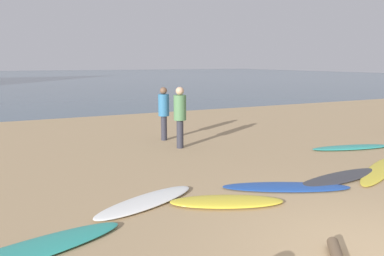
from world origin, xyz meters
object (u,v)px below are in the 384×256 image
(surfboard_0, at_px, (20,253))
(surfboard_1, at_px, (146,201))
(surfboard_5, at_px, (379,170))
(person_0, at_px, (164,109))
(surfboard_6, at_px, (351,147))
(surfboard_2, at_px, (227,201))
(surfboard_4, at_px, (340,178))
(surfboard_3, at_px, (286,187))
(person_2, at_px, (180,112))

(surfboard_0, bearing_deg, surfboard_1, 11.75)
(surfboard_5, bearing_deg, person_0, 95.09)
(surfboard_0, relative_size, surfboard_6, 1.12)
(surfboard_1, xyz_separation_m, surfboard_2, (1.24, -0.58, 0.00))
(surfboard_2, bearing_deg, person_0, 104.07)
(surfboard_2, distance_m, surfboard_4, 2.78)
(surfboard_0, distance_m, person_0, 6.95)
(surfboard_0, relative_size, person_0, 1.63)
(surfboard_1, bearing_deg, person_0, 44.06)
(surfboard_1, relative_size, surfboard_4, 0.86)
(person_0, bearing_deg, surfboard_6, -109.31)
(surfboard_1, relative_size, person_0, 1.24)
(surfboard_3, xyz_separation_m, person_0, (-0.60, 5.05, 0.93))
(surfboard_3, relative_size, surfboard_5, 0.91)
(person_0, bearing_deg, surfboard_4, -141.37)
(surfboard_0, distance_m, surfboard_3, 4.62)
(surfboard_2, distance_m, person_0, 5.37)
(surfboard_4, relative_size, person_0, 1.45)
(surfboard_5, bearing_deg, surfboard_1, 148.74)
(surfboard_2, xyz_separation_m, surfboard_4, (2.77, 0.15, -0.01))
(surfboard_0, relative_size, surfboard_4, 1.13)
(surfboard_6, bearing_deg, surfboard_2, -146.21)
(surfboard_2, relative_size, person_0, 1.18)
(surfboard_2, height_order, surfboard_5, surfboard_2)
(surfboard_6, bearing_deg, surfboard_5, -110.50)
(surfboard_6, xyz_separation_m, person_2, (-4.29, 2.10, 0.97))
(surfboard_3, bearing_deg, surfboard_4, 23.66)
(surfboard_2, distance_m, surfboard_6, 5.52)
(surfboard_0, xyz_separation_m, surfboard_3, (4.58, 0.57, -0.01))
(surfboard_4, distance_m, person_2, 4.47)
(surfboard_1, relative_size, person_2, 1.19)
(surfboard_3, distance_m, person_0, 5.17)
(surfboard_3, height_order, person_2, person_2)
(surfboard_1, height_order, surfboard_5, surfboard_1)
(surfboard_2, height_order, person_0, person_0)
(surfboard_2, distance_m, person_2, 4.28)
(surfboard_0, height_order, person_0, person_0)
(surfboard_1, xyz_separation_m, person_2, (2.11, 3.50, 0.96))
(surfboard_5, height_order, surfboard_6, surfboard_6)
(surfboard_0, height_order, surfboard_5, surfboard_0)
(surfboard_2, bearing_deg, surfboard_0, -150.18)
(surfboard_6, bearing_deg, person_2, 166.70)
(surfboard_1, bearing_deg, person_2, 36.87)
(surfboard_0, distance_m, surfboard_4, 5.96)
(surfboard_2, relative_size, surfboard_6, 0.82)
(surfboard_2, height_order, surfboard_6, surfboard_2)
(surfboard_1, height_order, surfboard_2, surfboard_2)
(surfboard_2, distance_m, surfboard_5, 3.98)
(surfboard_2, bearing_deg, surfboard_5, 25.51)
(surfboard_4, bearing_deg, surfboard_6, 31.27)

